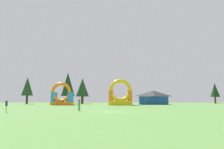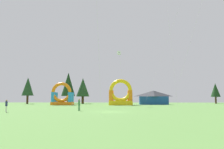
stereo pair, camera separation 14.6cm
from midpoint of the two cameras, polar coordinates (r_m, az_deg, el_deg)
The scene contains 11 objects.
ground_plane at distance 33.42m, azimuth -0.43°, elevation -9.13°, with size 120.00×120.00×0.00m, color #5B8C42.
kite_white_box at distance 56.91m, azimuth 1.59°, elevation 5.30°, with size 2.51×4.16×13.28m.
person_near_camera at distance 34.94m, azimuth -24.64°, elevation -6.79°, with size 0.35×0.35×1.72m.
person_midfield at distance 35.99m, azimuth -8.18°, elevation -7.10°, with size 0.36×0.36×1.83m.
inflatable_red_slide at distance 63.59m, azimuth -12.32°, elevation -5.42°, with size 5.53×3.80×6.06m.
inflatable_orange_dome at distance 61.73m, azimuth 1.99°, elevation -5.37°, with size 6.19×4.25×6.83m.
festival_tent at distance 67.74m, azimuth 10.03°, elevation -5.60°, with size 8.00×3.17×3.99m.
tree_row_0 at distance 79.18m, azimuth -20.15°, elevation -2.82°, with size 3.69×3.69×8.45m.
tree_row_1 at distance 76.69m, azimuth -10.85°, elevation -2.40°, with size 4.44×4.44×10.11m.
tree_row_2 at distance 76.54m, azimuth -7.33°, elevation -3.17°, with size 4.31×4.31×8.35m.
tree_row_3 at distance 84.02m, azimuth 23.92°, elevation -3.53°, with size 3.05×3.05×6.77m.
Camera 1 is at (1.00, -33.34, 2.02)m, focal length 37.18 mm.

